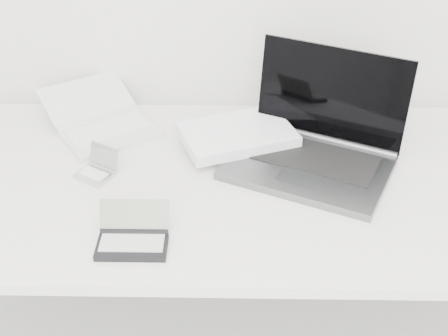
{
  "coord_description": "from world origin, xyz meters",
  "views": [
    {
      "loc": [
        -0.01,
        0.21,
        1.67
      ],
      "look_at": [
        -0.03,
        1.51,
        0.79
      ],
      "focal_mm": 50.0,
      "sensor_mm": 36.0,
      "label": 1
    }
  ],
  "objects_px": {
    "laptop_large": "(289,142)",
    "desk": "(235,193)",
    "netbook_open_white": "(104,123)",
    "palmtop_charcoal": "(133,239)"
  },
  "relations": [
    {
      "from": "netbook_open_white",
      "to": "laptop_large",
      "type": "bearing_deg",
      "value": -48.34
    },
    {
      "from": "laptop_large",
      "to": "netbook_open_white",
      "type": "bearing_deg",
      "value": -169.35
    },
    {
      "from": "desk",
      "to": "palmtop_charcoal",
      "type": "relative_size",
      "value": 10.03
    },
    {
      "from": "desk",
      "to": "laptop_large",
      "type": "height_order",
      "value": "laptop_large"
    },
    {
      "from": "laptop_large",
      "to": "netbook_open_white",
      "type": "relative_size",
      "value": 1.52
    },
    {
      "from": "netbook_open_white",
      "to": "palmtop_charcoal",
      "type": "bearing_deg",
      "value": -107.21
    },
    {
      "from": "laptop_large",
      "to": "palmtop_charcoal",
      "type": "bearing_deg",
      "value": -110.41
    },
    {
      "from": "laptop_large",
      "to": "desk",
      "type": "bearing_deg",
      "value": -117.85
    },
    {
      "from": "desk",
      "to": "palmtop_charcoal",
      "type": "xyz_separation_m",
      "value": [
        -0.23,
        -0.27,
        0.06
      ]
    },
    {
      "from": "netbook_open_white",
      "to": "desk",
      "type": "bearing_deg",
      "value": -66.34
    }
  ]
}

